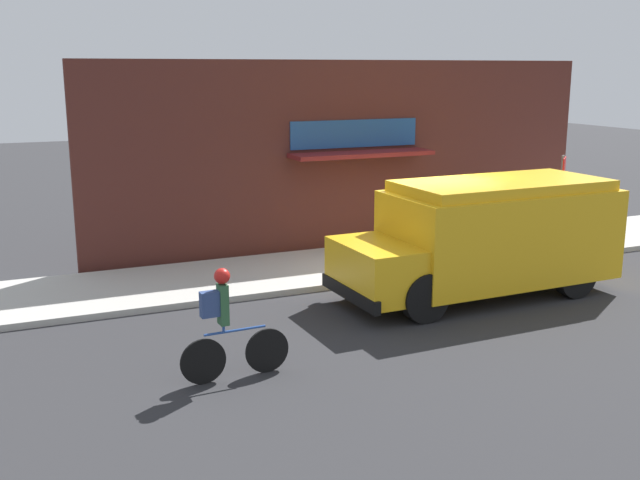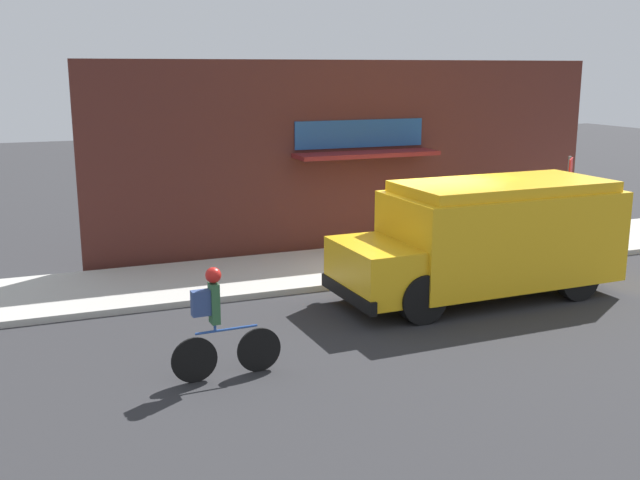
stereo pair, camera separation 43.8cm
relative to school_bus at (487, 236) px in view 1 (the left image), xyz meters
The scene contains 6 objects.
ground_plane 1.97m from the school_bus, 112.77° to the left, with size 70.00×70.00×0.00m, color #2B2B2D.
sidewalk 3.16m from the school_bus, 101.92° to the left, with size 28.00×2.88×0.12m.
storefront 4.81m from the school_bus, 97.49° to the left, with size 13.00×1.04×4.51m.
school_bus is the anchor object (origin of this frame).
cyclist 6.11m from the school_bus, 161.48° to the right, with size 1.62×0.22×1.64m.
stop_sign_post 3.87m from the school_bus, 28.29° to the left, with size 0.45×0.45×2.26m.
Camera 1 is at (-7.96, -13.02, 4.32)m, focal length 42.00 mm.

